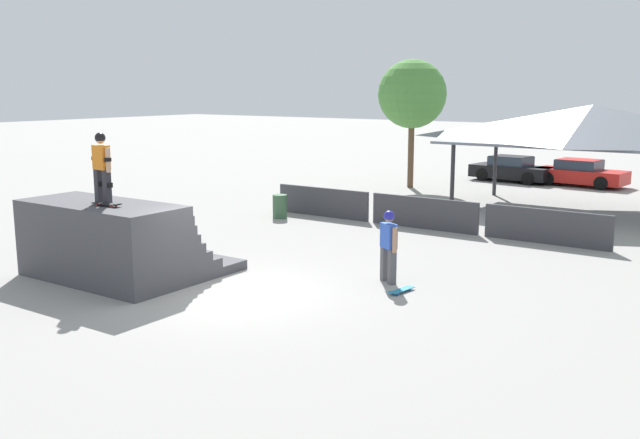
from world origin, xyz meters
TOP-DOWN VIEW (x-y plane):
  - ground_plane at (0.00, 0.00)m, footprint 160.00×160.00m
  - quarter_pipe_ramp at (-3.37, -0.58)m, footprint 4.35×3.76m
  - skater_on_deck at (-3.24, -0.92)m, footprint 0.73×0.26m
  - skateboard_on_deck at (-2.81, -1.15)m, footprint 0.81×0.28m
  - bystander_walking at (2.47, 2.86)m, footprint 0.64×0.46m
  - skateboard_on_ground at (3.15, 2.25)m, footprint 0.30×0.83m
  - barrier_fence at (0.16, 9.38)m, footprint 12.05×0.12m
  - pavilion_shelter at (3.78, 15.74)m, footprint 10.58×5.23m
  - tree_beside_pavilion at (-4.89, 18.05)m, footprint 3.17×3.17m
  - trash_bin at (-5.01, 8.19)m, footprint 0.52×0.52m
  - parked_car_black at (-1.72, 22.90)m, footprint 4.19×2.17m
  - parked_car_red at (1.55, 23.15)m, footprint 4.29×2.14m

SIDE VIEW (x-z plane):
  - ground_plane at x=0.00m, z-range 0.00..0.00m
  - skateboard_on_ground at x=3.15m, z-range 0.01..0.10m
  - trash_bin at x=-5.01m, z-range 0.00..0.85m
  - barrier_fence at x=0.16m, z-range 0.00..1.05m
  - parked_car_black at x=-1.72m, z-range -0.04..1.24m
  - parked_car_red at x=1.55m, z-range -0.03..1.24m
  - quarter_pipe_ramp at x=-3.37m, z-range -0.12..1.79m
  - bystander_walking at x=2.47m, z-range 0.15..1.92m
  - skateboard_on_deck at x=-2.81m, z-range 1.93..2.02m
  - skater_on_deck at x=-3.24m, z-range 2.04..3.74m
  - pavilion_shelter at x=3.78m, z-range 1.25..5.28m
  - tree_beside_pavilion at x=-4.89m, z-range 1.36..7.30m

